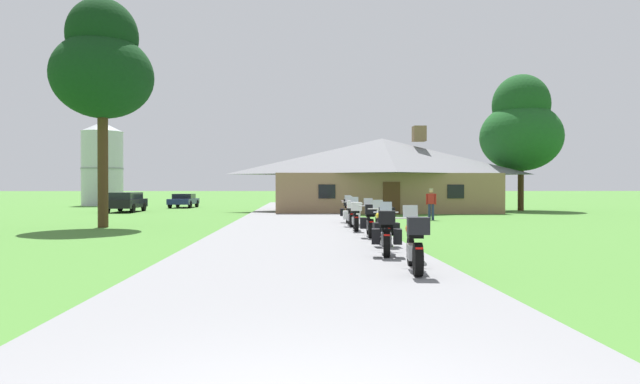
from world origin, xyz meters
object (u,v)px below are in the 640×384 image
(motorcycle_yellow_third_in_row, at_px, (384,226))
(parked_black_suv_far_left, at_px, (126,201))
(motorcycle_red_sixth_in_row, at_px, (351,213))
(motorcycle_black_fifth_in_row, at_px, (356,216))
(parked_navy_sedan_far_left, at_px, (184,200))
(tree_left_near, at_px, (103,65))
(motorcycle_red_farthest_in_row, at_px, (348,211))
(metal_silo_distant, at_px, (102,164))
(motorcycle_blue_second_in_row, at_px, (386,233))
(motorcycle_red_fourth_in_row, at_px, (370,221))
(motorcycle_orange_nearest_to_camera, at_px, (415,244))
(bystander_red_shirt_near_lodge, at_px, (431,202))
(tree_right_of_lodge, at_px, (521,127))

(motorcycle_yellow_third_in_row, xyz_separation_m, parked_black_suv_far_left, (-14.69, 22.95, 0.17))
(motorcycle_red_sixth_in_row, bearing_deg, motorcycle_black_fifth_in_row, -90.44)
(motorcycle_yellow_third_in_row, height_order, parked_navy_sedan_far_left, motorcycle_yellow_third_in_row)
(motorcycle_red_sixth_in_row, bearing_deg, tree_left_near, 178.65)
(motorcycle_red_farthest_in_row, height_order, metal_silo_distant, metal_silo_distant)
(metal_silo_distant, bearing_deg, parked_navy_sedan_far_left, -33.83)
(motorcycle_blue_second_in_row, height_order, motorcycle_red_fourth_in_row, same)
(motorcycle_red_farthest_in_row, relative_size, metal_silo_distant, 0.26)
(motorcycle_blue_second_in_row, height_order, motorcycle_red_sixth_in_row, same)
(parked_navy_sedan_far_left, bearing_deg, tree_left_near, -84.85)
(parked_black_suv_far_left, bearing_deg, motorcycle_blue_second_in_row, -61.62)
(motorcycle_red_sixth_in_row, relative_size, parked_navy_sedan_far_left, 0.49)
(tree_left_near, bearing_deg, metal_silo_distant, 109.82)
(motorcycle_orange_nearest_to_camera, height_order, bystander_red_shirt_near_lodge, bystander_red_shirt_near_lodge)
(motorcycle_red_fourth_in_row, bearing_deg, motorcycle_orange_nearest_to_camera, -86.99)
(motorcycle_red_sixth_in_row, height_order, metal_silo_distant, metal_silo_distant)
(motorcycle_blue_second_in_row, relative_size, tree_right_of_lodge, 0.20)
(bystander_red_shirt_near_lodge, relative_size, parked_black_suv_far_left, 0.36)
(motorcycle_red_sixth_in_row, bearing_deg, bystander_red_shirt_near_lodge, 46.85)
(motorcycle_orange_nearest_to_camera, bearing_deg, motorcycle_red_fourth_in_row, 95.52)
(motorcycle_red_fourth_in_row, relative_size, tree_right_of_lodge, 0.20)
(metal_silo_distant, height_order, parked_navy_sedan_far_left, metal_silo_distant)
(motorcycle_yellow_third_in_row, bearing_deg, motorcycle_blue_second_in_row, -98.00)
(tree_left_near, distance_m, parked_navy_sedan_far_left, 24.02)
(motorcycle_red_fourth_in_row, distance_m, tree_left_near, 13.89)
(metal_silo_distant, bearing_deg, motorcycle_black_fifth_in_row, -56.43)
(motorcycle_black_fifth_in_row, distance_m, parked_navy_sedan_far_left, 28.65)
(bystander_red_shirt_near_lodge, xyz_separation_m, parked_navy_sedan_far_left, (-16.99, 18.54, -0.31))
(motorcycle_black_fifth_in_row, distance_m, motorcycle_red_sixth_in_row, 2.43)
(motorcycle_blue_second_in_row, height_order, motorcycle_yellow_third_in_row, same)
(motorcycle_orange_nearest_to_camera, xyz_separation_m, metal_silo_distant, (-21.36, 42.35, 3.45))
(motorcycle_yellow_third_in_row, height_order, metal_silo_distant, metal_silo_distant)
(motorcycle_orange_nearest_to_camera, height_order, metal_silo_distant, metal_silo_distant)
(motorcycle_blue_second_in_row, height_order, motorcycle_black_fifth_in_row, same)
(motorcycle_orange_nearest_to_camera, distance_m, motorcycle_blue_second_in_row, 2.66)
(motorcycle_black_fifth_in_row, xyz_separation_m, motorcycle_red_farthest_in_row, (0.17, 5.06, -0.01))
(bystander_red_shirt_near_lodge, bearing_deg, motorcycle_blue_second_in_row, 90.52)
(tree_right_of_lodge, bearing_deg, motorcycle_blue_second_in_row, -118.92)
(motorcycle_red_fourth_in_row, distance_m, metal_silo_distant, 41.05)
(motorcycle_orange_nearest_to_camera, height_order, tree_left_near, tree_left_near)
(motorcycle_blue_second_in_row, bearing_deg, motorcycle_red_fourth_in_row, 95.60)
(motorcycle_red_farthest_in_row, bearing_deg, bystander_red_shirt_near_lodge, 31.90)
(motorcycle_blue_second_in_row, bearing_deg, motorcycle_black_fifth_in_row, 98.19)
(motorcycle_blue_second_in_row, relative_size, motorcycle_yellow_third_in_row, 1.00)
(motorcycle_yellow_third_in_row, relative_size, bystander_red_shirt_near_lodge, 1.24)
(tree_right_of_lodge, height_order, metal_silo_distant, tree_right_of_lodge)
(metal_silo_distant, bearing_deg, motorcycle_yellow_third_in_row, -60.09)
(motorcycle_orange_nearest_to_camera, xyz_separation_m, motorcycle_black_fifth_in_row, (-0.07, 10.28, 0.00))
(motorcycle_yellow_third_in_row, distance_m, motorcycle_red_sixth_in_row, 7.77)
(motorcycle_orange_nearest_to_camera, distance_m, tree_right_of_lodge, 32.95)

